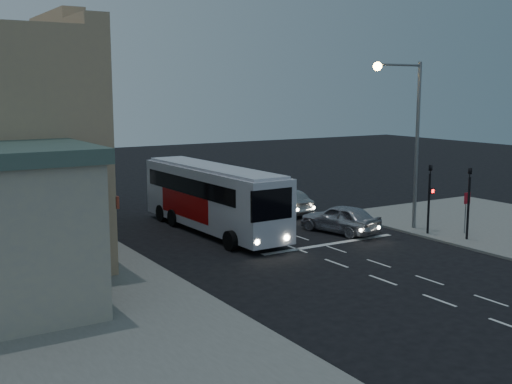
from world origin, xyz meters
TOP-DOWN VIEW (x-y plane):
  - ground at (0.00, 0.00)m, footprint 120.00×120.00m
  - road_markings at (1.29, 3.31)m, footprint 8.00×30.55m
  - tour_bus at (-1.66, 7.58)m, footprint 2.82×11.83m
  - car_suv at (4.10, 3.80)m, footprint 2.86×4.87m
  - car_sedan_a at (4.64, 9.96)m, footprint 1.73×4.49m
  - car_sedan_b at (3.84, 14.62)m, footprint 2.89×5.29m
  - traffic_signal_main at (7.60, 0.78)m, footprint 0.25×0.35m
  - traffic_signal_side at (8.30, -1.20)m, footprint 0.18×0.15m
  - regulatory_sign at (9.30, -0.24)m, footprint 0.45×0.12m
  - streetlight at (7.34, 2.20)m, footprint 3.32×0.44m
  - street_tree at (-8.21, 15.02)m, footprint 4.00×4.00m

SIDE VIEW (x-z plane):
  - ground at x=0.00m, z-range 0.00..0.00m
  - road_markings at x=1.29m, z-range 0.00..0.01m
  - car_sedan_b at x=3.84m, z-range 0.00..1.45m
  - car_sedan_a at x=4.64m, z-range 0.00..1.46m
  - car_suv at x=4.10m, z-range 0.00..1.56m
  - regulatory_sign at x=9.30m, z-range 0.50..2.70m
  - tour_bus at x=-1.66m, z-range 0.15..3.76m
  - traffic_signal_main at x=7.60m, z-range 0.37..4.47m
  - traffic_signal_side at x=8.30m, z-range 0.37..4.47m
  - street_tree at x=-8.21m, z-range 1.40..7.60m
  - streetlight at x=7.34m, z-range 1.23..10.23m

